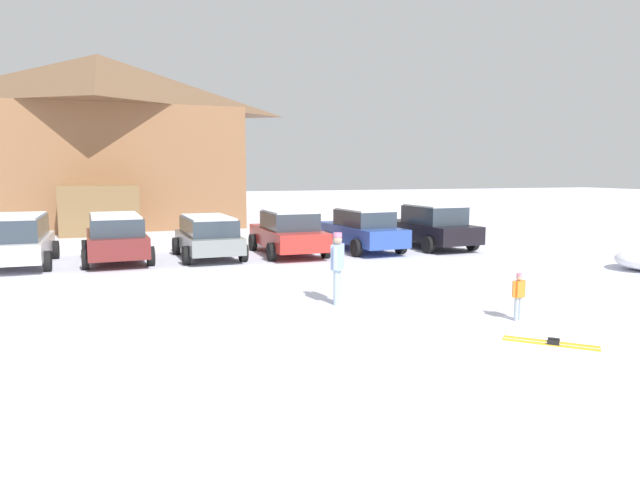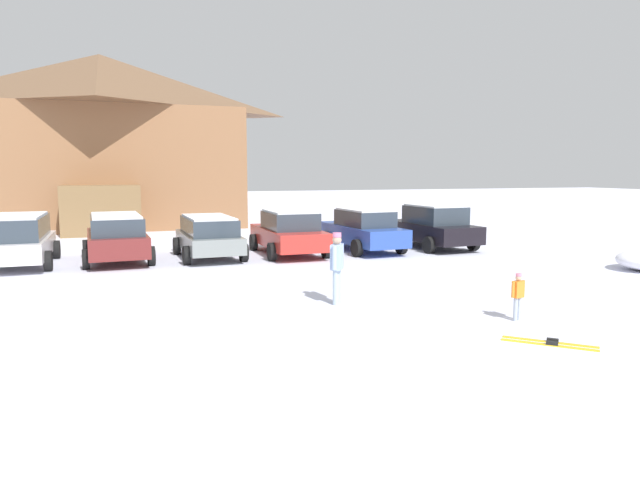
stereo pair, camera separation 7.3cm
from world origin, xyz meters
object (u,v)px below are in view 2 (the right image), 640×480
(parked_white_suv, at_px, (19,239))
(skier_child_in_orange_jacket, at_px, (518,294))
(ski_lodge, at_px, (103,140))
(parked_blue_hatchback, at_px, (363,229))
(parked_maroon_van, at_px, (117,236))
(parked_red_sedan, at_px, (289,232))
(pair_of_skis, at_px, (550,343))
(parked_black_sedan, at_px, (432,226))
(parked_grey_wagon, at_px, (209,235))
(skier_adult_in_blue_parka, at_px, (337,264))

(parked_white_suv, height_order, skier_child_in_orange_jacket, parked_white_suv)
(ski_lodge, xyz_separation_m, parked_blue_hatchback, (9.72, -14.86, -4.03))
(parked_maroon_van, xyz_separation_m, parked_red_sedan, (6.00, -0.29, -0.05))
(ski_lodge, xyz_separation_m, parked_white_suv, (-2.21, -14.61, -3.96))
(parked_white_suv, height_order, pair_of_skis, parked_white_suv)
(parked_black_sedan, bearing_deg, skier_child_in_orange_jacket, -111.19)
(ski_lodge, relative_size, parked_white_suv, 3.42)
(parked_grey_wagon, bearing_deg, parked_blue_hatchback, -0.18)
(parked_red_sedan, relative_size, skier_child_in_orange_jacket, 4.64)
(skier_child_in_orange_jacket, height_order, pair_of_skis, skier_child_in_orange_jacket)
(parked_grey_wagon, relative_size, skier_adult_in_blue_parka, 2.51)
(parked_white_suv, relative_size, pair_of_skis, 3.24)
(parked_blue_hatchback, bearing_deg, ski_lodge, 123.19)
(parked_maroon_van, height_order, parked_red_sedan, parked_red_sedan)
(parked_red_sedan, bearing_deg, pair_of_skis, -83.42)
(parked_white_suv, xyz_separation_m, parked_grey_wagon, (6.04, -0.24, -0.08))
(parked_maroon_van, bearing_deg, parked_black_sedan, -1.85)
(ski_lodge, relative_size, parked_red_sedan, 3.32)
(parked_white_suv, xyz_separation_m, parked_blue_hatchback, (11.94, -0.26, -0.07))
(parked_red_sedan, relative_size, parked_black_sedan, 1.00)
(parked_black_sedan, bearing_deg, ski_lodge, 130.33)
(skier_child_in_orange_jacket, xyz_separation_m, pair_of_skis, (-0.49, -1.54, -0.54))
(parked_blue_hatchback, bearing_deg, parked_red_sedan, -179.58)
(parked_black_sedan, bearing_deg, parked_grey_wagon, 179.12)
(ski_lodge, height_order, skier_adult_in_blue_parka, ski_lodge)
(skier_adult_in_blue_parka, xyz_separation_m, skier_child_in_orange_jacket, (3.01, -2.58, -0.38))
(ski_lodge, bearing_deg, parked_red_sedan, -65.61)
(parked_grey_wagon, bearing_deg, parked_maroon_van, 175.35)
(ski_lodge, distance_m, parked_black_sedan, 20.05)
(parked_blue_hatchback, distance_m, skier_child_in_orange_jacket, 10.70)
(skier_adult_in_blue_parka, bearing_deg, parked_red_sedan, 82.10)
(parked_black_sedan, bearing_deg, parked_maroon_van, 178.15)
(ski_lodge, xyz_separation_m, parked_maroon_van, (0.75, -14.60, -3.98))
(parked_blue_hatchback, xyz_separation_m, skier_adult_in_blue_parka, (-4.09, -8.06, 0.11))
(ski_lodge, bearing_deg, skier_child_in_orange_jacket, -71.29)
(parked_grey_wagon, relative_size, parked_red_sedan, 0.91)
(parked_white_suv, relative_size, parked_maroon_van, 1.00)
(skier_adult_in_blue_parka, bearing_deg, parked_white_suv, 133.33)
(skier_child_in_orange_jacket, bearing_deg, parked_maroon_van, 125.86)
(parked_white_suv, bearing_deg, parked_red_sedan, -1.79)
(parked_maroon_van, bearing_deg, parked_white_suv, -179.79)
(ski_lodge, height_order, parked_white_suv, ski_lodge)
(parked_maroon_van, bearing_deg, ski_lodge, 92.95)
(parked_maroon_van, relative_size, parked_blue_hatchback, 0.95)
(parked_maroon_van, xyz_separation_m, skier_child_in_orange_jacket, (7.89, -10.91, -0.32))
(parked_black_sedan, distance_m, skier_adult_in_blue_parka, 10.64)
(ski_lodge, distance_m, parked_white_suv, 15.29)
(parked_grey_wagon, height_order, skier_adult_in_blue_parka, skier_adult_in_blue_parka)
(parked_white_suv, height_order, parked_blue_hatchback, parked_white_suv)
(parked_maroon_van, height_order, pair_of_skis, parked_maroon_van)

